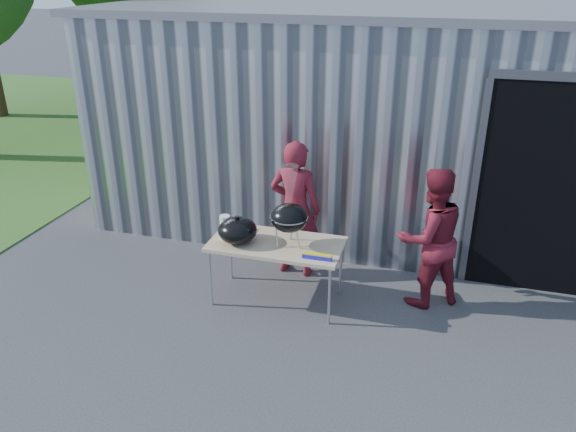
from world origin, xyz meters
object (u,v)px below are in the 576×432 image
(folding_table, at_px, (276,246))
(kettle_grill, at_px, (289,210))
(person_cook, at_px, (295,209))
(person_bystander, at_px, (430,238))

(folding_table, distance_m, kettle_grill, 0.49)
(folding_table, relative_size, person_cook, 0.86)
(person_cook, height_order, person_bystander, person_cook)
(kettle_grill, height_order, person_cook, person_cook)
(person_cook, distance_m, person_bystander, 1.65)
(person_bystander, bearing_deg, kettle_grill, -15.14)
(person_cook, bearing_deg, person_bystander, 174.31)
(person_bystander, bearing_deg, folding_table, -17.10)
(kettle_grill, xyz_separation_m, person_cook, (-0.13, 0.72, -0.30))
(kettle_grill, height_order, person_bystander, kettle_grill)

